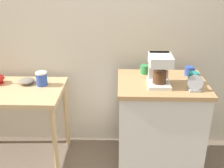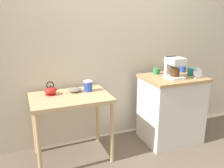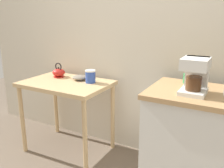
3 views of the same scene
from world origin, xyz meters
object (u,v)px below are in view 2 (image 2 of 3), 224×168
(mug_blue, at_px, (182,69))
(table_clock, at_px, (197,74))
(bowl_stoneware, at_px, (75,90))
(teakettle, at_px, (51,91))
(canister_enamel, at_px, (88,86))
(mug_tall_green, at_px, (156,71))
(coffee_maker, at_px, (174,67))
(mug_dark_teal, at_px, (191,72))

(mug_blue, bearing_deg, table_clock, -96.00)
(bowl_stoneware, distance_m, teakettle, 0.28)
(bowl_stoneware, xyz_separation_m, mug_blue, (1.50, -0.02, 0.13))
(teakettle, relative_size, canister_enamel, 1.29)
(mug_tall_green, height_order, mug_blue, same)
(coffee_maker, bearing_deg, bowl_stoneware, 168.59)
(teakettle, distance_m, mug_dark_teal, 1.78)
(canister_enamel, distance_m, coffee_maker, 1.08)
(table_clock, bearing_deg, teakettle, 168.27)
(coffee_maker, height_order, mug_dark_teal, coffee_maker)
(canister_enamel, bearing_deg, mug_dark_teal, -7.81)
(teakettle, distance_m, canister_enamel, 0.43)
(coffee_maker, height_order, table_clock, coffee_maker)
(coffee_maker, relative_size, mug_dark_teal, 2.67)
(mug_tall_green, xyz_separation_m, mug_dark_teal, (0.38, -0.22, 0.01))
(teakettle, bearing_deg, mug_blue, -0.50)
(mug_tall_green, bearing_deg, mug_blue, -4.34)
(bowl_stoneware, bearing_deg, table_clock, -14.04)
(canister_enamel, bearing_deg, bowl_stoneware, 169.27)
(mug_tall_green, height_order, mug_dark_teal, mug_dark_teal)
(coffee_maker, xyz_separation_m, mug_blue, (0.30, 0.22, -0.10))
(bowl_stoneware, xyz_separation_m, mug_tall_green, (1.11, 0.01, 0.12))
(table_clock, bearing_deg, bowl_stoneware, 165.96)
(teakettle, distance_m, mug_tall_green, 1.38)
(bowl_stoneware, relative_size, mug_blue, 1.80)
(coffee_maker, relative_size, mug_tall_green, 2.92)
(bowl_stoneware, height_order, canister_enamel, canister_enamel)
(mug_blue, bearing_deg, bowl_stoneware, 179.21)
(canister_enamel, relative_size, coffee_maker, 0.50)
(mug_tall_green, bearing_deg, bowl_stoneware, -179.52)
(coffee_maker, distance_m, mug_blue, 0.39)
(mug_blue, bearing_deg, mug_dark_teal, -93.29)
(mug_dark_teal, bearing_deg, teakettle, 173.29)
(table_clock, bearing_deg, mug_blue, 84.00)
(bowl_stoneware, height_order, table_clock, table_clock)
(mug_tall_green, bearing_deg, canister_enamel, -177.64)
(table_clock, bearing_deg, mug_dark_teal, 80.66)
(bowl_stoneware, distance_m, table_clock, 1.52)
(teakettle, xyz_separation_m, mug_blue, (1.77, -0.02, 0.10))
(teakettle, height_order, table_clock, table_clock)
(teakettle, height_order, canister_enamel, teakettle)
(teakettle, height_order, coffee_maker, coffee_maker)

